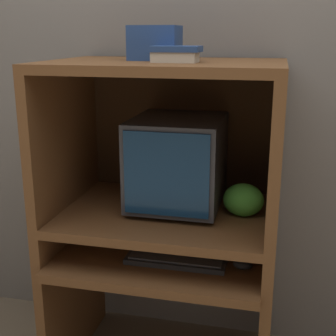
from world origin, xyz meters
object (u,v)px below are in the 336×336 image
keyboard (176,259)px  mouse (243,265)px  crt_monitor (178,162)px  storage_box (155,43)px  snack_bag (243,200)px  book_stack (176,54)px

keyboard → mouse: 0.26m
crt_monitor → storage_box: storage_box is taller
snack_bag → book_stack: size_ratio=0.94×
crt_monitor → mouse: size_ratio=5.56×
book_stack → mouse: bearing=-9.7°
crt_monitor → keyboard: (0.04, -0.19, -0.34)m
keyboard → mouse: bearing=1.0°
crt_monitor → book_stack: size_ratio=2.43×
mouse → keyboard: bearing=-179.0°
crt_monitor → snack_bag: size_ratio=2.59×
keyboard → snack_bag: (0.24, 0.15, 0.21)m
crt_monitor → snack_bag: bearing=-8.6°
snack_bag → storage_box: size_ratio=0.87×
snack_bag → storage_box: bearing=175.1°
crt_monitor → keyboard: bearing=-78.9°
crt_monitor → book_stack: book_stack is taller
keyboard → book_stack: 0.78m
mouse → book_stack: book_stack is taller
crt_monitor → keyboard: size_ratio=1.07×
storage_box → book_stack: bearing=-49.3°
mouse → book_stack: 0.82m
mouse → book_stack: (-0.27, 0.05, 0.78)m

